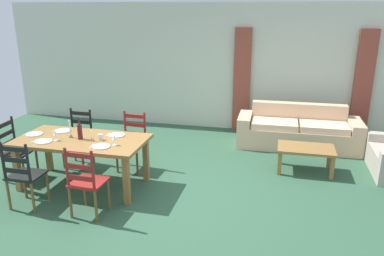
{
  "coord_description": "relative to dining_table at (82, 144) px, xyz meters",
  "views": [
    {
      "loc": [
        1.47,
        -4.78,
        2.57
      ],
      "look_at": [
        0.13,
        0.76,
        0.75
      ],
      "focal_mm": 35.19,
      "sensor_mm": 36.0,
      "label": 1
    }
  ],
  "objects": [
    {
      "name": "dinner_plate_head_west",
      "position": [
        -0.78,
        0.0,
        0.1
      ],
      "size": [
        0.24,
        0.24,
        0.02
      ],
      "primitive_type": "cylinder",
      "color": "white",
      "rests_on": "dining_table"
    },
    {
      "name": "curtain_panel_left",
      "position": [
        1.97,
        3.28,
        0.44
      ],
      "size": [
        0.35,
        0.08,
        2.2
      ],
      "primitive_type": "cube",
      "color": "brown",
      "rests_on": "ground_plane"
    },
    {
      "name": "dining_chair_far_right",
      "position": [
        0.47,
        0.77,
        -0.19
      ],
      "size": [
        0.45,
        0.43,
        0.96
      ],
      "color": "maroon",
      "rests_on": "ground_plane"
    },
    {
      "name": "fork_near_right",
      "position": [
        0.3,
        -0.25,
        0.09
      ],
      "size": [
        0.03,
        0.17,
        0.01
      ],
      "primitive_type": "cube",
      "rotation": [
        0.0,
        0.0,
        0.08
      ],
      "color": "silver",
      "rests_on": "dining_table"
    },
    {
      "name": "fork_far_right",
      "position": [
        0.3,
        0.25,
        0.09
      ],
      "size": [
        0.03,
        0.17,
        0.01
      ],
      "primitive_type": "cube",
      "rotation": [
        0.0,
        0.0,
        0.08
      ],
      "color": "silver",
      "rests_on": "dining_table"
    },
    {
      "name": "couch",
      "position": [
        3.16,
        2.54,
        -0.37
      ],
      "size": [
        2.29,
        0.84,
        0.8
      ],
      "color": "#E0B58E",
      "rests_on": "ground_plane"
    },
    {
      "name": "ground_plane",
      "position": [
        1.32,
        0.12,
        -0.67
      ],
      "size": [
        9.6,
        9.6,
        0.02
      ],
      "primitive_type": "cube",
      "color": "#2E553C"
    },
    {
      "name": "dining_chair_head_west",
      "position": [
        -1.15,
        -0.0,
        -0.19
      ],
      "size": [
        0.43,
        0.45,
        0.96
      ],
      "color": "black",
      "rests_on": "ground_plane"
    },
    {
      "name": "wall_far",
      "position": [
        1.32,
        3.42,
        0.69
      ],
      "size": [
        9.6,
        0.16,
        2.7
      ],
      "primitive_type": "cube",
      "color": "beige",
      "rests_on": "ground_plane"
    },
    {
      "name": "fork_head_west",
      "position": [
        -0.93,
        0.0,
        0.09
      ],
      "size": [
        0.03,
        0.17,
        0.01
      ],
      "primitive_type": "cube",
      "rotation": [
        0.0,
        0.0,
        0.06
      ],
      "color": "silver",
      "rests_on": "dining_table"
    },
    {
      "name": "dining_chair_far_left",
      "position": [
        -0.47,
        0.72,
        -0.19
      ],
      "size": [
        0.43,
        0.41,
        0.96
      ],
      "color": "black",
      "rests_on": "ground_plane"
    },
    {
      "name": "dining_chair_near_left",
      "position": [
        -0.43,
        -0.77,
        -0.19
      ],
      "size": [
        0.43,
        0.41,
        0.96
      ],
      "color": "black",
      "rests_on": "ground_plane"
    },
    {
      "name": "curtain_panel_right",
      "position": [
        4.37,
        3.28,
        0.44
      ],
      "size": [
        0.35,
        0.08,
        2.2
      ],
      "primitive_type": "cube",
      "color": "brown",
      "rests_on": "ground_plane"
    },
    {
      "name": "candle_short",
      "position": [
        0.2,
        -0.04,
        0.13
      ],
      "size": [
        0.05,
        0.05,
        0.16
      ],
      "color": "#998C66",
      "rests_on": "dining_table"
    },
    {
      "name": "dining_chair_near_right",
      "position": [
        0.48,
        -0.77,
        -0.19
      ],
      "size": [
        0.43,
        0.42,
        0.96
      ],
      "color": "maroon",
      "rests_on": "ground_plane"
    },
    {
      "name": "dinner_plate_far_left",
      "position": [
        -0.45,
        0.25,
        0.1
      ],
      "size": [
        0.24,
        0.24,
        0.02
      ],
      "primitive_type": "cylinder",
      "color": "white",
      "rests_on": "dining_table"
    },
    {
      "name": "wine_glass_near_right",
      "position": [
        0.59,
        -0.13,
        0.2
      ],
      "size": [
        0.06,
        0.06,
        0.16
      ],
      "color": "white",
      "rests_on": "dining_table"
    },
    {
      "name": "dining_table",
      "position": [
        0.0,
        0.0,
        0.0
      ],
      "size": [
        1.9,
        0.96,
        0.75
      ],
      "color": "olive",
      "rests_on": "ground_plane"
    },
    {
      "name": "dinner_plate_near_right",
      "position": [
        0.45,
        -0.25,
        0.1
      ],
      "size": [
        0.24,
        0.24,
        0.02
      ],
      "primitive_type": "cylinder",
      "color": "white",
      "rests_on": "dining_table"
    },
    {
      "name": "dinner_plate_far_right",
      "position": [
        0.45,
        0.25,
        0.1
      ],
      "size": [
        0.24,
        0.24,
        0.02
      ],
      "primitive_type": "cylinder",
      "color": "white",
      "rests_on": "dining_table"
    },
    {
      "name": "dinner_plate_near_left",
      "position": [
        -0.45,
        -0.25,
        0.1
      ],
      "size": [
        0.24,
        0.24,
        0.02
      ],
      "primitive_type": "cylinder",
      "color": "white",
      "rests_on": "dining_table"
    },
    {
      "name": "fork_far_left",
      "position": [
        -0.6,
        0.25,
        0.09
      ],
      "size": [
        0.03,
        0.17,
        0.01
      ],
      "primitive_type": "cube",
      "rotation": [
        0.0,
        0.0,
        -0.08
      ],
      "color": "silver",
      "rests_on": "dining_table"
    },
    {
      "name": "wine_bottle",
      "position": [
        -0.0,
        -0.01,
        0.2
      ],
      "size": [
        0.07,
        0.07,
        0.32
      ],
      "color": "#471919",
      "rests_on": "dining_table"
    },
    {
      "name": "candle_tall",
      "position": [
        -0.18,
        0.02,
        0.16
      ],
      "size": [
        0.05,
        0.05,
        0.27
      ],
      "color": "#998C66",
      "rests_on": "dining_table"
    },
    {
      "name": "wine_glass_near_left",
      "position": [
        -0.31,
        -0.15,
        0.2
      ],
      "size": [
        0.06,
        0.06,
        0.16
      ],
      "color": "white",
      "rests_on": "dining_table"
    },
    {
      "name": "fork_near_left",
      "position": [
        -0.6,
        -0.25,
        0.09
      ],
      "size": [
        0.03,
        0.17,
        0.01
      ],
      "primitive_type": "cube",
      "rotation": [
        0.0,
        0.0,
        -0.08
      ],
      "color": "silver",
      "rests_on": "dining_table"
    },
    {
      "name": "coffee_table",
      "position": [
        3.26,
        1.32,
        -0.31
      ],
      "size": [
        0.9,
        0.56,
        0.42
      ],
      "color": "olive",
      "rests_on": "ground_plane"
    },
    {
      "name": "coffee_cup_primary",
      "position": [
        0.3,
        0.02,
        0.13
      ],
      "size": [
        0.07,
        0.07,
        0.09
      ],
      "primitive_type": "cylinder",
      "color": "beige",
      "rests_on": "dining_table"
    }
  ]
}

